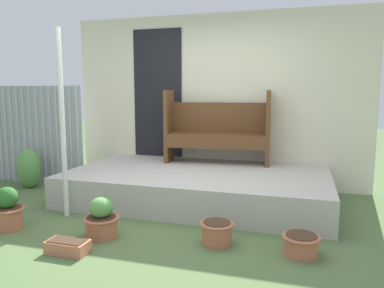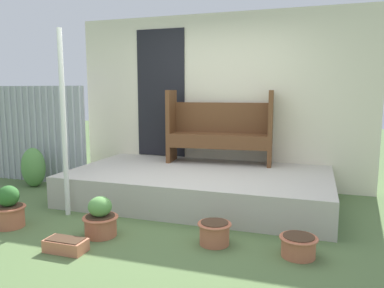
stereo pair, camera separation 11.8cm
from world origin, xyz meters
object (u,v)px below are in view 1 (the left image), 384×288
at_px(flower_pot_far_right, 301,244).
at_px(planter_box_rect, 68,247).
at_px(flower_pot_middle, 102,220).
at_px(shrub_by_fence, 29,168).
at_px(flower_pot_left, 8,211).
at_px(support_post, 63,125).
at_px(bench, 217,127).
at_px(flower_pot_right, 217,232).

relative_size(flower_pot_far_right, planter_box_rect, 0.89).
bearing_deg(planter_box_rect, flower_pot_middle, 76.85).
distance_m(flower_pot_middle, shrub_by_fence, 2.47).
bearing_deg(flower_pot_left, support_post, 58.14).
bearing_deg(bench, planter_box_rect, -111.94).
height_order(flower_pot_middle, planter_box_rect, flower_pot_middle).
bearing_deg(flower_pot_left, flower_pot_right, 6.51).
xyz_separation_m(planter_box_rect, shrub_by_fence, (-1.94, 1.82, 0.24)).
xyz_separation_m(flower_pot_far_right, shrub_by_fence, (-3.96, 1.26, 0.19)).
height_order(flower_pot_left, flower_pot_far_right, flower_pot_left).
bearing_deg(flower_pot_middle, flower_pot_left, -175.07).
height_order(support_post, flower_pot_left, support_post).
height_order(flower_pot_middle, shrub_by_fence, shrub_by_fence).
height_order(flower_pot_middle, flower_pot_far_right, flower_pot_middle).
bearing_deg(planter_box_rect, support_post, 125.59).
bearing_deg(flower_pot_middle, support_post, 148.28).
xyz_separation_m(flower_pot_middle, flower_pot_far_right, (1.92, 0.13, -0.07)).
xyz_separation_m(bench, shrub_by_fence, (-2.73, -0.75, -0.62)).
xyz_separation_m(support_post, flower_pot_middle, (0.73, -0.45, -0.90)).
xyz_separation_m(support_post, planter_box_rect, (0.63, -0.88, -1.01)).
bearing_deg(flower_pot_far_right, flower_pot_middle, -176.06).
bearing_deg(shrub_by_fence, flower_pot_far_right, -17.72).
bearing_deg(support_post, flower_pot_left, -121.86).
bearing_deg(flower_pot_left, bench, 51.90).
relative_size(flower_pot_left, planter_box_rect, 1.20).
height_order(flower_pot_left, flower_pot_middle, flower_pot_left).
height_order(flower_pot_right, flower_pot_far_right, flower_pot_right).
height_order(support_post, flower_pot_far_right, support_post).
bearing_deg(flower_pot_right, planter_box_rect, -154.74).
height_order(flower_pot_right, planter_box_rect, flower_pot_right).
height_order(bench, flower_pot_right, bench).
distance_m(support_post, shrub_by_fence, 1.79).
distance_m(flower_pot_left, flower_pot_right, 2.22).
xyz_separation_m(support_post, shrub_by_fence, (-1.31, 0.95, -0.77)).
bearing_deg(flower_pot_middle, flower_pot_far_right, 3.94).
xyz_separation_m(flower_pot_middle, shrub_by_fence, (-2.04, 1.40, 0.12)).
height_order(flower_pot_left, shrub_by_fence, shrub_by_fence).
bearing_deg(bench, flower_pot_middle, -112.70).
relative_size(bench, flower_pot_middle, 3.79).
bearing_deg(support_post, shrub_by_fence, 144.15).
bearing_deg(shrub_by_fence, flower_pot_right, -21.23).
distance_m(flower_pot_far_right, shrub_by_fence, 4.16).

